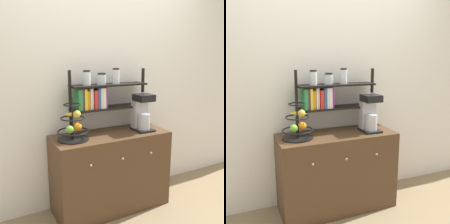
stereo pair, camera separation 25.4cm
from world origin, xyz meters
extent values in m
plane|color=#847051|center=(0.00, 0.00, 0.00)|extent=(12.00, 12.00, 0.00)
cube|color=silver|center=(0.00, 0.51, 1.30)|extent=(7.00, 0.05, 2.60)
cube|color=#4C331E|center=(0.00, 0.23, 0.40)|extent=(1.16, 0.47, 0.79)
sphere|color=#B2AD8C|center=(-0.32, -0.01, 0.62)|extent=(0.02, 0.02, 0.02)
sphere|color=#B2AD8C|center=(0.00, -0.01, 0.62)|extent=(0.02, 0.02, 0.02)
sphere|color=#B2AD8C|center=(0.32, -0.01, 0.62)|extent=(0.02, 0.02, 0.02)
cube|color=black|center=(0.35, 0.19, 0.80)|extent=(0.18, 0.22, 0.02)
cube|color=#B7B7BC|center=(0.35, 0.25, 0.99)|extent=(0.15, 0.09, 0.36)
cylinder|color=#B7B7BC|center=(0.35, 0.17, 0.89)|extent=(0.13, 0.13, 0.16)
cube|color=black|center=(0.35, 0.18, 1.14)|extent=(0.17, 0.18, 0.07)
cylinder|color=black|center=(-0.39, 0.23, 0.80)|extent=(0.29, 0.29, 0.01)
cylinder|color=black|center=(-0.39, 0.23, 1.00)|extent=(0.01, 0.01, 0.39)
torus|color=black|center=(-0.39, 0.23, 0.87)|extent=(0.29, 0.29, 0.01)
torus|color=black|center=(-0.39, 0.23, 1.00)|extent=(0.22, 0.22, 0.01)
torus|color=black|center=(-0.39, 0.23, 1.12)|extent=(0.16, 0.16, 0.01)
sphere|color=red|center=(-0.34, 0.26, 0.91)|extent=(0.07, 0.07, 0.07)
sphere|color=#6BAD33|center=(-0.44, 0.18, 0.91)|extent=(0.07, 0.07, 0.07)
sphere|color=orange|center=(-0.35, 0.22, 0.91)|extent=(0.08, 0.08, 0.08)
ellipsoid|color=yellow|center=(-0.37, 0.28, 1.02)|extent=(0.15, 0.10, 0.04)
sphere|color=gold|center=(-0.35, 0.22, 1.03)|extent=(0.07, 0.07, 0.07)
cube|color=black|center=(-0.36, 0.36, 1.11)|extent=(0.02, 0.02, 0.62)
cube|color=black|center=(0.46, 0.36, 1.11)|extent=(0.02, 0.02, 0.62)
cube|color=black|center=(0.05, 0.36, 1.03)|extent=(0.79, 0.20, 0.02)
cube|color=black|center=(0.05, 0.36, 1.26)|extent=(0.79, 0.20, 0.02)
cube|color=#2D8C47|center=(-0.29, 0.36, 1.14)|extent=(0.03, 0.16, 0.20)
cube|color=#8C338C|center=(-0.26, 0.36, 1.14)|extent=(0.02, 0.13, 0.20)
cube|color=yellow|center=(-0.23, 0.36, 1.14)|extent=(0.03, 0.16, 0.20)
cube|color=orange|center=(-0.20, 0.36, 1.13)|extent=(0.03, 0.13, 0.18)
cube|color=white|center=(-0.17, 0.36, 1.14)|extent=(0.02, 0.14, 0.20)
cube|color=white|center=(-0.16, 0.36, 1.14)|extent=(0.02, 0.12, 0.20)
cube|color=red|center=(-0.13, 0.36, 1.13)|extent=(0.03, 0.16, 0.18)
cube|color=#2D599E|center=(-0.09, 0.36, 1.14)|extent=(0.03, 0.16, 0.20)
cube|color=white|center=(-0.07, 0.36, 1.14)|extent=(0.02, 0.16, 0.20)
cube|color=white|center=(-0.04, 0.36, 1.14)|extent=(0.03, 0.16, 0.20)
cube|color=#8C338C|center=(-0.01, 0.36, 1.14)|extent=(0.02, 0.13, 0.20)
cylinder|color=silver|center=(-0.19, 0.36, 1.34)|extent=(0.07, 0.07, 0.13)
cylinder|color=black|center=(-0.19, 0.36, 1.41)|extent=(0.07, 0.07, 0.02)
cylinder|color=silver|center=(-0.03, 0.36, 1.32)|extent=(0.09, 0.09, 0.10)
cylinder|color=black|center=(-0.03, 0.36, 1.38)|extent=(0.08, 0.08, 0.02)
cylinder|color=silver|center=(0.13, 0.36, 1.34)|extent=(0.07, 0.07, 0.14)
cylinder|color=black|center=(0.13, 0.36, 1.42)|extent=(0.07, 0.07, 0.02)
camera|label=1|loc=(-1.15, -1.96, 1.55)|focal=42.00mm
camera|label=2|loc=(-0.92, -2.07, 1.55)|focal=42.00mm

